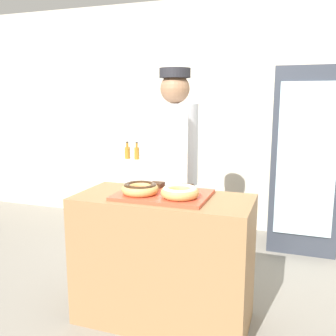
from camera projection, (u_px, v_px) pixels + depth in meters
name	position (u px, v px, depth m)	size (l,w,h in m)	color
ground_plane	(163.00, 318.00, 2.70)	(14.00, 14.00, 0.00)	gray
wall_back	(224.00, 117.00, 4.43)	(8.00, 0.06, 2.70)	beige
display_counter	(163.00, 259.00, 2.62)	(1.20, 0.57, 0.91)	#997047
serving_tray	(163.00, 195.00, 2.53)	(0.62, 0.46, 0.02)	#D84C33
donut_chocolate_glaze	(140.00, 188.00, 2.51)	(0.25, 0.25, 0.07)	tan
donut_light_glaze	(180.00, 192.00, 2.41)	(0.25, 0.25, 0.07)	tan
brownie_back_left	(157.00, 185.00, 2.71)	(0.10, 0.10, 0.03)	#382111
brownie_back_right	(185.00, 187.00, 2.64)	(0.10, 0.10, 0.03)	#382111
baker_person	(174.00, 173.00, 3.09)	(0.38, 0.38, 1.80)	#4C4C51
beverage_fridge	(306.00, 160.00, 3.87)	(0.66, 0.59, 1.87)	#333842
chest_freezer	(142.00, 193.00, 4.57)	(0.88, 0.59, 0.83)	silver
bottle_amber	(137.00, 153.00, 4.55)	(0.06, 0.06, 0.21)	#99661E
bottle_amber_b	(127.00, 152.00, 4.59)	(0.07, 0.07, 0.21)	#99661E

